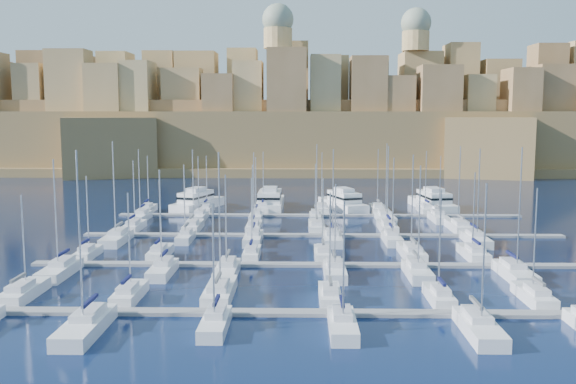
{
  "coord_description": "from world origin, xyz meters",
  "views": [
    {
      "loc": [
        -3.83,
        -100.81,
        21.6
      ],
      "look_at": [
        -5.98,
        6.0,
        8.34
      ],
      "focal_mm": 40.0,
      "sensor_mm": 36.0,
      "label": 1
    }
  ],
  "objects_px": {
    "sailboat_0": "(24,292)",
    "motor_yacht_d": "(433,202)",
    "motor_yacht_a": "(197,202)",
    "sailboat_4": "(439,296)",
    "motor_yacht_c": "(343,202)",
    "motor_yacht_b": "(270,201)",
    "sailboat_2": "(220,291)"
  },
  "relations": [
    {
      "from": "sailboat_4",
      "to": "motor_yacht_c",
      "type": "bearing_deg",
      "value": 95.16
    },
    {
      "from": "sailboat_0",
      "to": "sailboat_2",
      "type": "xyz_separation_m",
      "value": [
        22.94,
        0.55,
        0.05
      ]
    },
    {
      "from": "sailboat_0",
      "to": "motor_yacht_d",
      "type": "relative_size",
      "value": 0.65
    },
    {
      "from": "sailboat_2",
      "to": "motor_yacht_a",
      "type": "distance_m",
      "value": 70.81
    },
    {
      "from": "sailboat_0",
      "to": "motor_yacht_c",
      "type": "bearing_deg",
      "value": 59.12
    },
    {
      "from": "motor_yacht_a",
      "to": "motor_yacht_c",
      "type": "distance_m",
      "value": 32.88
    },
    {
      "from": "sailboat_2",
      "to": "motor_yacht_d",
      "type": "xyz_separation_m",
      "value": [
        39.2,
        70.32,
        0.94
      ]
    },
    {
      "from": "sailboat_0",
      "to": "motor_yacht_a",
      "type": "bearing_deg",
      "value": 82.62
    },
    {
      "from": "sailboat_0",
      "to": "motor_yacht_b",
      "type": "bearing_deg",
      "value": 70.29
    },
    {
      "from": "sailboat_0",
      "to": "motor_yacht_c",
      "type": "relative_size",
      "value": 0.7
    },
    {
      "from": "sailboat_4",
      "to": "motor_yacht_b",
      "type": "distance_m",
      "value": 75.29
    },
    {
      "from": "sailboat_4",
      "to": "sailboat_2",
      "type": "bearing_deg",
      "value": 177.36
    },
    {
      "from": "sailboat_0",
      "to": "motor_yacht_d",
      "type": "bearing_deg",
      "value": 48.75
    },
    {
      "from": "motor_yacht_a",
      "to": "motor_yacht_b",
      "type": "bearing_deg",
      "value": 3.91
    },
    {
      "from": "motor_yacht_c",
      "to": "motor_yacht_a",
      "type": "bearing_deg",
      "value": -179.71
    },
    {
      "from": "motor_yacht_a",
      "to": "motor_yacht_d",
      "type": "height_order",
      "value": "same"
    },
    {
      "from": "sailboat_0",
      "to": "motor_yacht_d",
      "type": "height_order",
      "value": "sailboat_0"
    },
    {
      "from": "sailboat_2",
      "to": "sailboat_4",
      "type": "height_order",
      "value": "sailboat_2"
    },
    {
      "from": "sailboat_2",
      "to": "motor_yacht_d",
      "type": "height_order",
      "value": "sailboat_2"
    },
    {
      "from": "sailboat_0",
      "to": "motor_yacht_a",
      "type": "xyz_separation_m",
      "value": [
        9.07,
        69.98,
        0.99
      ]
    },
    {
      "from": "motor_yacht_c",
      "to": "sailboat_4",
      "type": "bearing_deg",
      "value": -84.84
    },
    {
      "from": "sailboat_0",
      "to": "motor_yacht_a",
      "type": "height_order",
      "value": "sailboat_0"
    },
    {
      "from": "motor_yacht_a",
      "to": "sailboat_4",
      "type": "bearing_deg",
      "value": -60.92
    },
    {
      "from": "motor_yacht_a",
      "to": "motor_yacht_b",
      "type": "height_order",
      "value": "same"
    },
    {
      "from": "sailboat_2",
      "to": "motor_yacht_c",
      "type": "bearing_deg",
      "value": 74.72
    },
    {
      "from": "motor_yacht_c",
      "to": "motor_yacht_d",
      "type": "distance_m",
      "value": 20.21
    },
    {
      "from": "sailboat_2",
      "to": "sailboat_4",
      "type": "distance_m",
      "value": 25.42
    },
    {
      "from": "sailboat_2",
      "to": "motor_yacht_c",
      "type": "height_order",
      "value": "sailboat_2"
    },
    {
      "from": "sailboat_4",
      "to": "motor_yacht_a",
      "type": "distance_m",
      "value": 80.79
    },
    {
      "from": "sailboat_0",
      "to": "motor_yacht_b",
      "type": "distance_m",
      "value": 75.53
    },
    {
      "from": "motor_yacht_b",
      "to": "motor_yacht_c",
      "type": "xyz_separation_m",
      "value": [
        16.48,
        -0.96,
        0.0
      ]
    },
    {
      "from": "motor_yacht_b",
      "to": "motor_yacht_a",
      "type": "bearing_deg",
      "value": -176.09
    }
  ]
}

